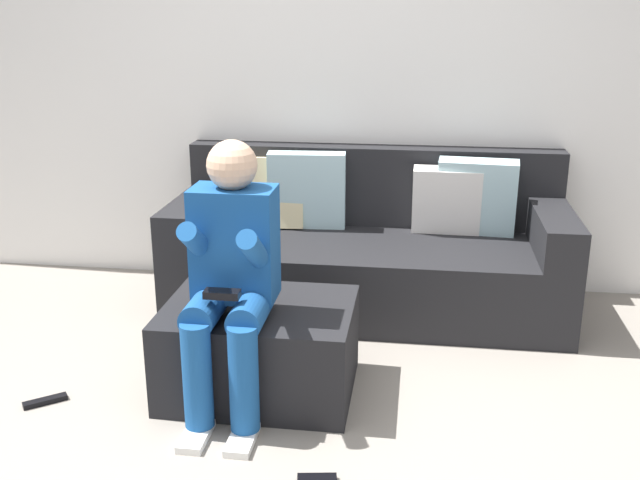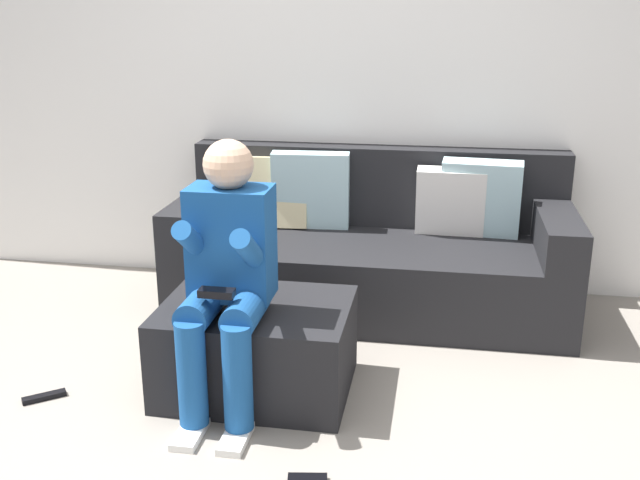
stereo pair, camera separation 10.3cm
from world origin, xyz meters
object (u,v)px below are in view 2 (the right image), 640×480
couch_sectional (372,251)px  remote_near_ottoman (307,479)px  ottoman (257,347)px  person_seated (226,270)px  remote_by_storage_bin (44,397)px

couch_sectional → remote_near_ottoman: (-0.05, -1.69, -0.31)m
ottoman → person_seated: 0.45m
remote_by_storage_bin → couch_sectional: bearing=7.3°
ottoman → remote_by_storage_bin: bearing=-164.3°
couch_sectional → remote_near_ottoman: 1.72m
ottoman → remote_by_storage_bin: ottoman is taller
person_seated → remote_by_storage_bin: person_seated is taller
couch_sectional → person_seated: (-0.47, -1.22, 0.30)m
couch_sectional → remote_near_ottoman: bearing=-91.8°
person_seated → remote_near_ottoman: person_seated is taller
person_seated → remote_near_ottoman: 0.87m
couch_sectional → ottoman: (-0.40, -1.06, -0.12)m
ottoman → remote_near_ottoman: bearing=-61.5°
couch_sectional → person_seated: bearing=-111.1°
person_seated → remote_by_storage_bin: 1.02m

